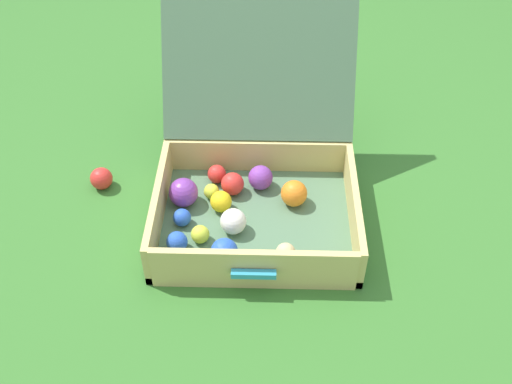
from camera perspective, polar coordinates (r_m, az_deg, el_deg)
The scene contains 3 objects.
ground_plane at distance 1.69m, azimuth 3.01°, elevation -3.09°, with size 16.00×16.00×0.00m, color #336B28.
open_suitcase at distance 1.67m, azimuth -0.39°, elevation 1.69°, with size 0.55×0.69×0.51m.
stray_ball_on_grass at distance 1.83m, azimuth -14.34°, elevation 1.24°, with size 0.07×0.07×0.07m, color red.
Camera 1 is at (-0.06, -1.16, 1.22)m, focal length 42.52 mm.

